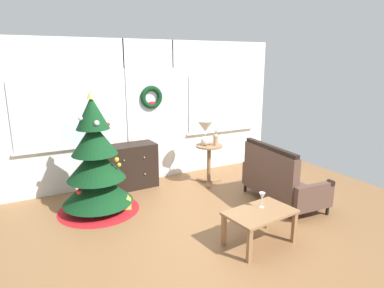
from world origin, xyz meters
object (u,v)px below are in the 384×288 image
object	(u,v)px
christmas_tree	(96,170)
coffee_table	(260,216)
settee_sofa	(279,181)
gift_box	(123,204)
wine_glass	(262,197)
table_lamp	(205,130)
dresser_cabinet	(130,166)
side_table	(209,157)
flower_vase	(216,139)

from	to	relation	value
christmas_tree	coffee_table	size ratio (longest dim) A/B	2.01
settee_sofa	gift_box	xyz separation A→B (m)	(-2.22, 0.92, -0.27)
wine_glass	gift_box	size ratio (longest dim) A/B	0.97
table_lamp	dresser_cabinet	bearing A→B (deg)	160.26
coffee_table	christmas_tree	bearing A→B (deg)	128.68
side_table	wine_glass	distance (m)	2.04
coffee_table	gift_box	bearing A→B (deg)	124.66
gift_box	table_lamp	bearing A→B (deg)	13.24
christmas_tree	wine_glass	bearing A→B (deg)	-48.50
dresser_cabinet	settee_sofa	xyz separation A→B (m)	(1.82, -1.76, -0.01)
coffee_table	wine_glass	size ratio (longest dim) A/B	4.58
table_lamp	flower_vase	size ratio (longest dim) A/B	1.26
settee_sofa	wine_glass	bearing A→B (deg)	-142.50
dresser_cabinet	table_lamp	xyz separation A→B (m)	(1.25, -0.45, 0.62)
flower_vase	gift_box	bearing A→B (deg)	-170.94
coffee_table	table_lamp	bearing A→B (deg)	77.64
coffee_table	dresser_cabinet	bearing A→B (deg)	107.12
dresser_cabinet	table_lamp	bearing A→B (deg)	-19.74
christmas_tree	dresser_cabinet	bearing A→B (deg)	42.65
christmas_tree	gift_box	xyz separation A→B (m)	(0.32, -0.17, -0.53)
table_lamp	wine_glass	xyz separation A→B (m)	(-0.38, -2.03, -0.43)
settee_sofa	wine_glass	world-z (taller)	settee_sofa
side_table	table_lamp	world-z (taller)	table_lamp
wine_glass	coffee_table	bearing A→B (deg)	-136.53
table_lamp	coffee_table	bearing A→B (deg)	-102.36
table_lamp	gift_box	bearing A→B (deg)	-166.76
dresser_cabinet	coffee_table	xyz separation A→B (m)	(0.79, -2.56, -0.03)
coffee_table	gift_box	world-z (taller)	coffee_table
wine_glass	gift_box	bearing A→B (deg)	127.91
side_table	flower_vase	xyz separation A→B (m)	(0.10, -0.06, 0.33)
side_table	gift_box	size ratio (longest dim) A/B	3.59
christmas_tree	table_lamp	xyz separation A→B (m)	(1.98, 0.22, 0.37)
dresser_cabinet	coffee_table	size ratio (longest dim) A/B	1.02
coffee_table	side_table	bearing A→B (deg)	75.84
wine_glass	flower_vase	bearing A→B (deg)	74.48
christmas_tree	table_lamp	world-z (taller)	christmas_tree
flower_vase	coffee_table	size ratio (longest dim) A/B	0.39
christmas_tree	side_table	xyz separation A→B (m)	(2.04, 0.18, -0.12)
settee_sofa	flower_vase	size ratio (longest dim) A/B	4.04
coffee_table	wine_glass	distance (m)	0.24
flower_vase	gift_box	world-z (taller)	flower_vase
settee_sofa	wine_glass	distance (m)	1.20
flower_vase	coffee_table	distance (m)	2.16
table_lamp	settee_sofa	bearing A→B (deg)	-66.56
settee_sofa	coffee_table	size ratio (longest dim) A/B	1.58
wine_glass	gift_box	world-z (taller)	wine_glass
side_table	wine_glass	xyz separation A→B (m)	(-0.44, -1.99, 0.06)
dresser_cabinet	gift_box	size ratio (longest dim) A/B	4.55
table_lamp	gift_box	world-z (taller)	table_lamp
side_table	wine_glass	world-z (taller)	side_table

